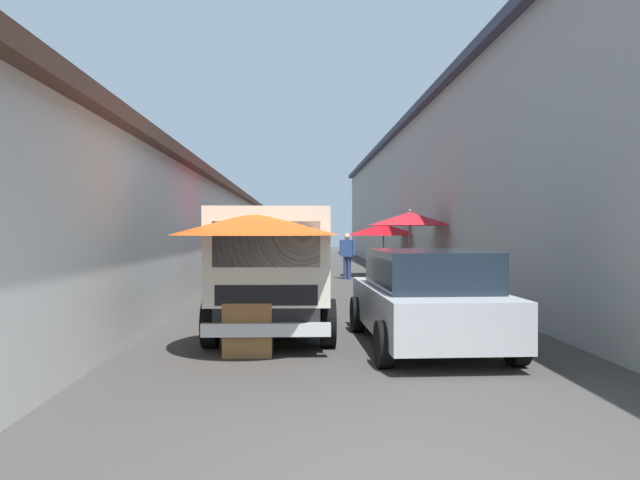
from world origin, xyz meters
TOP-DOWN VIEW (x-y plane):
  - ground at (13.50, 0.00)m, footprint 90.00×90.00m
  - building_left_whitewash at (15.75, 6.86)m, footprint 49.80×7.50m
  - building_right_concrete at (15.75, -6.86)m, footprint 49.80×7.50m
  - fruit_stall_near_left at (12.78, -2.46)m, footprint 2.47×2.47m
  - fruit_stall_near_right at (4.40, 1.40)m, footprint 2.36×2.36m
  - fruit_stall_far_right at (10.09, 1.39)m, footprint 2.52×2.52m
  - fruit_stall_mid_lane at (18.13, -2.48)m, footprint 2.85×2.85m
  - hatchback_car at (4.88, -1.13)m, footprint 3.95×2.00m
  - delivery_truck at (5.61, 1.21)m, footprint 4.93×2.00m
  - vendor_by_crates at (17.05, -0.99)m, footprint 0.46×0.52m
  - parked_scooter at (12.67, 2.46)m, footprint 1.69×0.33m
  - plastic_stool at (11.20, -0.87)m, footprint 0.30×0.30m

SIDE VIEW (x-z plane):
  - ground at x=13.50m, z-range 0.00..0.00m
  - plastic_stool at x=11.20m, z-range 0.11..0.54m
  - parked_scooter at x=12.67m, z-range -0.12..1.02m
  - hatchback_car at x=4.88m, z-range 0.01..1.46m
  - vendor_by_crates at x=17.05m, z-range 0.13..1.78m
  - delivery_truck at x=5.61m, z-range 0.00..2.08m
  - fruit_stall_near_right at x=4.40m, z-range 0.52..2.61m
  - fruit_stall_mid_lane at x=18.13m, z-range 0.57..2.66m
  - fruit_stall_far_right at x=10.09m, z-range 0.58..2.83m
  - building_left_whitewash at x=15.75m, z-range 0.01..3.47m
  - fruit_stall_near_left at x=12.78m, z-range 0.60..2.96m
  - building_right_concrete at x=15.75m, z-range 0.01..6.00m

